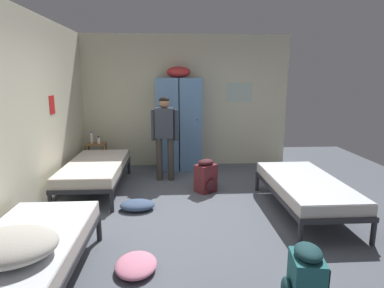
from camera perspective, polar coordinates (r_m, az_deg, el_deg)
ground_plane at (r=4.51m, az=0.21°, el=-12.60°), size 8.45×8.45×0.00m
room_backdrop at (r=5.41m, az=-13.19°, el=6.15°), size 4.33×5.34×2.72m
locker_bank at (r=6.53m, az=-2.34°, el=3.91°), size 0.90×0.55×2.07m
shelf_unit at (r=6.72m, az=-16.64°, el=-1.77°), size 0.38×0.30×0.57m
bed_left_front at (r=3.23m, az=-27.79°, el=-16.96°), size 0.90×1.90×0.49m
bed_right at (r=4.74m, az=19.47°, el=-7.15°), size 0.90×1.90×0.49m
bed_left_rear at (r=5.57m, az=-16.78°, el=-4.16°), size 0.90×1.90×0.49m
bedding_heap at (r=2.94m, az=-29.78°, el=-15.47°), size 0.74×0.63×0.20m
person_traveler at (r=5.78m, az=-4.89°, el=2.34°), size 0.48×0.22×1.52m
water_bottle at (r=6.69m, az=-17.44°, el=1.05°), size 0.06×0.06×0.24m
lotion_bottle at (r=6.60m, az=-16.27°, el=0.62°), size 0.06×0.06×0.15m
backpack_maroon at (r=5.31m, az=2.54°, el=-5.78°), size 0.41×0.42×0.55m
backpack_teal at (r=2.96m, az=19.41°, el=-21.69°), size 0.37×0.35×0.55m
clothes_pile_denim at (r=4.74m, az=-9.69°, el=-10.65°), size 0.50×0.36×0.14m
clothes_pile_pink at (r=3.41m, az=-9.91°, el=-20.42°), size 0.41×0.49×0.11m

